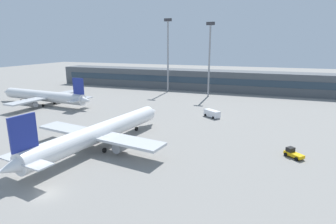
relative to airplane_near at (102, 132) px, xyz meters
name	(u,v)px	position (x,y,z in m)	size (l,w,h in m)	color
ground_plane	(155,121)	(2.86, 21.37, -3.23)	(400.00, 400.00, 0.00)	gray
terminal_building	(203,80)	(2.86, 79.04, 1.28)	(145.34, 12.13, 9.00)	#4C5156
airplane_near	(102,132)	(0.00, 0.00, 0.00)	(30.04, 42.70, 10.58)	white
airplane_mid	(43,96)	(-41.65, 27.62, -0.11)	(41.37, 28.91, 10.22)	silver
baggage_tug_yellow	(293,153)	(36.81, 7.55, -2.43)	(3.64, 3.57, 1.75)	#F2B20C
service_van_white	(212,113)	(16.76, 31.20, -2.11)	(5.34, 4.77, 2.08)	white
floodlight_tower_west	(209,55)	(8.99, 62.74, 13.28)	(3.20, 0.80, 28.89)	gray
floodlight_tower_east	(168,51)	(-10.20, 67.84, 14.43)	(3.20, 0.80, 31.13)	gray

